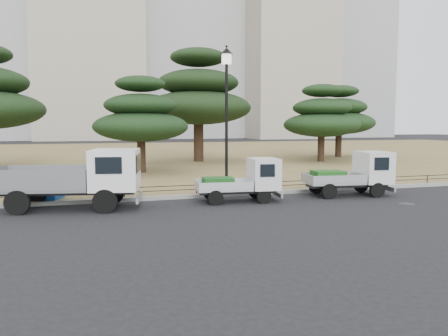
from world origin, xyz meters
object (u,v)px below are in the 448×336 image
object	(u,v)px
truck_kei_rear	(354,174)
street_lamp	(227,95)
truck_large	(78,176)
tarp_pile	(43,190)
truck_kei_front	(244,180)

from	to	relation	value
truck_kei_rear	street_lamp	bearing A→B (deg)	170.02
truck_large	tarp_pile	bearing A→B (deg)	139.13
truck_kei_front	street_lamp	distance (m)	3.86
truck_kei_front	truck_kei_rear	world-z (taller)	truck_kei_rear
truck_kei_front	truck_kei_rear	distance (m)	5.09
truck_kei_rear	truck_kei_front	bearing A→B (deg)	-172.49
street_lamp	tarp_pile	bearing A→B (deg)	177.11
truck_large	truck_kei_rear	xyz separation A→B (m)	(11.43, -0.25, -0.26)
truck_kei_rear	truck_large	bearing A→B (deg)	-173.97
tarp_pile	truck_kei_rear	bearing A→B (deg)	-8.99
tarp_pile	street_lamp	bearing A→B (deg)	-2.89
truck_large	truck_kei_front	distance (m)	6.36
truck_kei_front	street_lamp	xyz separation A→B (m)	(-0.23, 1.67, 3.48)
truck_large	tarp_pile	distance (m)	2.37
tarp_pile	truck_large	bearing A→B (deg)	-51.96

